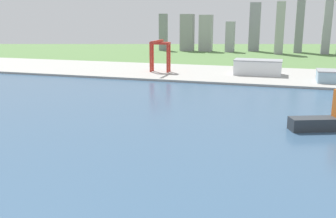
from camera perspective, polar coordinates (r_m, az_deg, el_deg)
The scene contains 7 objects.
ground_plane at distance 287.36m, azimuth 2.09°, elevation -0.16°, with size 2400.00×2400.00×0.00m, color #537841.
water_bay at distance 231.95m, azimuth -1.75°, elevation -3.53°, with size 840.00×360.00×0.15m, color #385675.
industrial_pier at distance 470.12m, azimuth 8.11°, elevation 5.29°, with size 840.00×140.00×2.50m, color #9E9C96.
port_crane_red at distance 469.06m, azimuth -1.28°, elevation 9.04°, with size 24.37×42.02×39.40m.
warehouse_main at distance 462.28m, azimuth 13.40°, elevation 6.18°, with size 55.25×29.32×17.64m.
warehouse_annex at distance 432.89m, azimuth 23.65°, elevation 4.57°, with size 32.36×29.71×12.49m.
distant_skyline at distance 788.20m, azimuth 13.78°, elevation 12.00°, with size 369.38×71.57×144.28m.
Camera 1 is at (71.52, 30.26, 68.59)m, focal length 40.40 mm.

